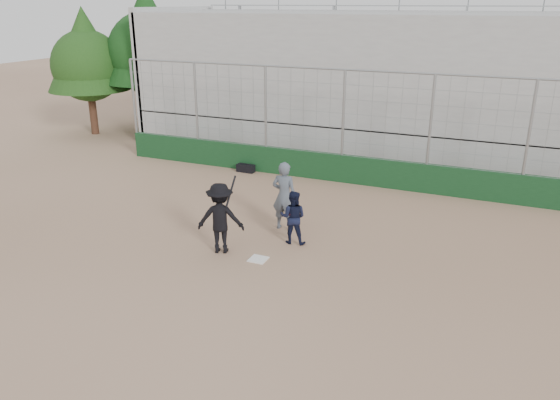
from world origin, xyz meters
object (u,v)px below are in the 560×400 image
at_px(umpire, 284,199).
at_px(equipment_bag, 246,168).
at_px(batter_at_plate, 220,218).
at_px(catcher_crouched, 293,226).

xyz_separation_m(umpire, equipment_bag, (-3.54, 4.56, -0.75)).
bearing_deg(umpire, batter_at_plate, 66.28).
relative_size(batter_at_plate, catcher_crouched, 1.95).
height_order(catcher_crouched, equipment_bag, catcher_crouched).
distance_m(catcher_crouched, equipment_bag, 6.80).
relative_size(catcher_crouched, umpire, 0.57).
relative_size(catcher_crouched, equipment_bag, 1.47).
relative_size(umpire, equipment_bag, 2.58).
bearing_deg(umpire, equipment_bag, -51.36).
bearing_deg(batter_at_plate, umpire, 65.48).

